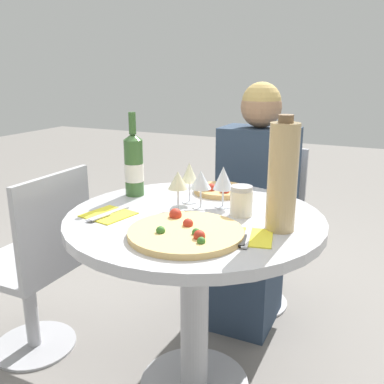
# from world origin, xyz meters

# --- Properties ---
(dining_table) EXTENTS (0.91, 0.91, 0.72)m
(dining_table) POSITION_xyz_m (0.00, 0.00, 0.57)
(dining_table) COLOR #B2B2B7
(dining_table) RESTS_ON ground_plane
(chair_behind_diner) EXTENTS (0.41, 0.41, 0.82)m
(chair_behind_diner) POSITION_xyz_m (0.02, 0.78, 0.40)
(chair_behind_diner) COLOR #ADADB2
(chair_behind_diner) RESTS_ON ground_plane
(seated_diner) EXTENTS (0.37, 0.47, 1.16)m
(seated_diner) POSITION_xyz_m (0.02, 0.64, 0.52)
(seated_diner) COLOR #28384C
(seated_diner) RESTS_ON ground_plane
(chair_empty_side) EXTENTS (0.41, 0.41, 0.82)m
(chair_empty_side) POSITION_xyz_m (-0.71, -0.08, 0.40)
(chair_empty_side) COLOR #ADADB2
(chair_empty_side) RESTS_ON ground_plane
(pizza_large) EXTENTS (0.36, 0.36, 0.05)m
(pizza_large) POSITION_xyz_m (0.06, -0.19, 0.74)
(pizza_large) COLOR #DBB26B
(pizza_large) RESTS_ON dining_table
(pizza_small_far) EXTENTS (0.22, 0.22, 0.05)m
(pizza_small_far) POSITION_xyz_m (-0.02, 0.29, 0.74)
(pizza_small_far) COLOR tan
(pizza_small_far) RESTS_ON dining_table
(wine_bottle) EXTENTS (0.08, 0.08, 0.33)m
(wine_bottle) POSITION_xyz_m (-0.32, 0.12, 0.85)
(wine_bottle) COLOR #38602D
(wine_bottle) RESTS_ON dining_table
(tall_carafe) EXTENTS (0.09, 0.09, 0.36)m
(tall_carafe) POSITION_xyz_m (0.31, -0.01, 0.90)
(tall_carafe) COLOR tan
(tall_carafe) RESTS_ON dining_table
(sugar_shaker) EXTENTS (0.08, 0.08, 0.11)m
(sugar_shaker) POSITION_xyz_m (0.15, 0.06, 0.78)
(sugar_shaker) COLOR silver
(sugar_shaker) RESTS_ON dining_table
(wine_glass_back_left) EXTENTS (0.06, 0.06, 0.16)m
(wine_glass_back_left) POSITION_xyz_m (-0.08, 0.13, 0.84)
(wine_glass_back_left) COLOR silver
(wine_glass_back_left) RESTS_ON dining_table
(wine_glass_front_left) EXTENTS (0.07, 0.07, 0.14)m
(wine_glass_front_left) POSITION_xyz_m (-0.08, 0.03, 0.83)
(wine_glass_front_left) COLOR silver
(wine_glass_front_left) RESTS_ON dining_table
(wine_glass_center) EXTENTS (0.08, 0.08, 0.14)m
(wine_glass_center) POSITION_xyz_m (-0.01, 0.08, 0.83)
(wine_glass_center) COLOR silver
(wine_glass_center) RESTS_ON dining_table
(wine_glass_back_right) EXTENTS (0.08, 0.08, 0.15)m
(wine_glass_back_right) POSITION_xyz_m (0.06, 0.13, 0.83)
(wine_glass_back_right) COLOR silver
(wine_glass_back_right) RESTS_ON dining_table
(place_setting_left) EXTENTS (0.18, 0.19, 0.01)m
(place_setting_left) POSITION_xyz_m (-0.27, -0.14, 0.73)
(place_setting_left) COLOR yellow
(place_setting_left) RESTS_ON dining_table
(place_setting_right) EXTENTS (0.18, 0.19, 0.01)m
(place_setting_right) POSITION_xyz_m (0.23, -0.13, 0.73)
(place_setting_right) COLOR yellow
(place_setting_right) RESTS_ON dining_table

